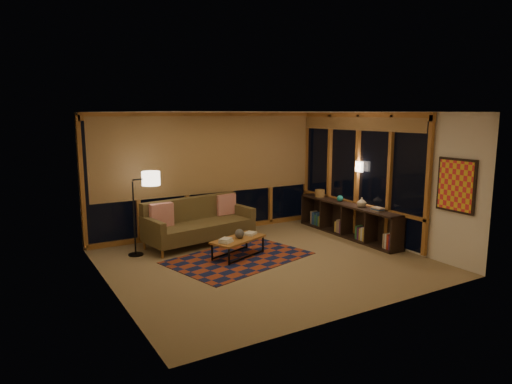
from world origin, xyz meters
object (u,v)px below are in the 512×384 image
sofa (200,222)px  floor_lamp (134,214)px  coffee_table (238,248)px  bookshelf (348,220)px

sofa → floor_lamp: 1.42m
floor_lamp → sofa: bearing=-2.8°
coffee_table → bookshelf: bookshelf is taller
coffee_table → floor_lamp: floor_lamp is taller
sofa → coffee_table: bearing=-86.1°
coffee_table → bookshelf: bearing=-19.3°
coffee_table → bookshelf: 2.80m
coffee_table → bookshelf: size_ratio=0.37×
sofa → coffee_table: size_ratio=2.08×
sofa → bookshelf: (3.05, -1.08, -0.10)m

